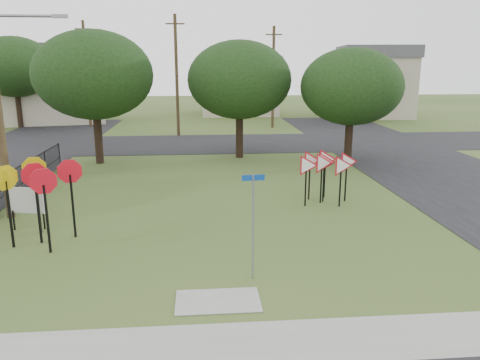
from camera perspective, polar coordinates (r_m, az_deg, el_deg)
The scene contains 21 objects.
ground at distance 13.61m, azimuth -3.12°, elevation -9.73°, with size 140.00×140.00×0.00m, color #364F1D.
sidewalk at distance 9.90m, azimuth -2.26°, elevation -19.50°, with size 30.00×1.60×0.02m, color gray.
street_right at distance 26.20m, azimuth 23.31°, elevation 0.84°, with size 8.00×50.00×0.02m, color black.
street_far at distance 32.91m, azimuth -4.29°, elevation 4.45°, with size 60.00×8.00×0.02m, color black.
curb_pad at distance 11.45m, azimuth -2.70°, elevation -14.52°, with size 2.00×1.20×0.02m, color gray.
street_name_sign at distance 11.93m, azimuth 1.59°, elevation -4.88°, with size 0.58×0.06×2.79m.
stop_sign_cluster at distance 15.56m, azimuth -23.34°, elevation -0.40°, with size 2.33×2.05×2.59m.
yield_sign_cluster at distance 18.94m, azimuth 10.34°, elevation 1.86°, with size 2.69×1.48×2.10m.
info_board at distance 17.17m, azimuth -24.55°, elevation -2.43°, with size 1.17×0.28×1.48m.
far_pole_a at distance 36.50m, azimuth -7.73°, elevation 12.55°, with size 1.40×0.24×9.00m.
far_pole_b at distance 40.96m, azimuth 4.07°, elevation 12.44°, with size 1.40×0.24×8.50m.
far_pole_c at distance 43.54m, azimuth -18.18°, elevation 12.22°, with size 1.40×0.24×9.00m.
fence_run at distance 20.60m, azimuth -25.41°, elevation -0.51°, with size 0.05×11.55×1.50m.
house_left at distance 48.45m, azimuth -21.72°, elevation 10.92°, with size 10.58×8.88×7.20m.
house_mid at distance 52.68m, azimuth -0.21°, elevation 11.52°, with size 8.40×8.40×6.20m.
house_right at distance 51.84m, azimuth 16.12°, elevation 11.50°, with size 8.30×8.30×7.20m.
tree_near_left at distance 27.05m, azimuth -17.41°, elevation 12.11°, with size 6.40×6.40×7.27m.
tree_near_mid at distance 27.56m, azimuth -0.06°, elevation 12.10°, with size 6.00×6.00×6.80m.
tree_near_right at distance 26.81m, azimuth 13.45°, elevation 11.00°, with size 5.60×5.60×6.33m.
tree_far_left at distance 45.24m, azimuth -25.82°, elevation 12.31°, with size 6.80×6.80×7.73m.
tree_far_right at distance 46.71m, azimuth 13.26°, elevation 12.54°, with size 6.00×6.00×6.80m.
Camera 1 is at (-0.34, -12.45, 5.48)m, focal length 35.00 mm.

